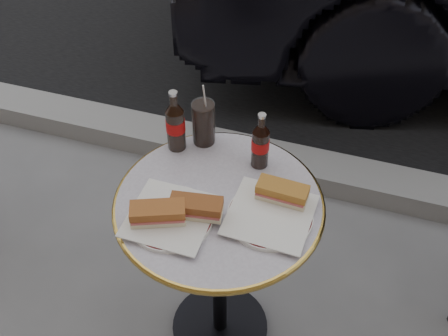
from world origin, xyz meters
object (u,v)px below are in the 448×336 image
(bistro_table, at_px, (220,273))
(cola_bottle_right, at_px, (261,140))
(plate_left, at_px, (171,218))
(cola_glass, at_px, (204,123))
(cola_bottle_left, at_px, (175,120))
(plate_right, at_px, (270,216))

(bistro_table, xyz_separation_m, cola_bottle_right, (0.07, 0.18, 0.47))
(plate_left, height_order, cola_glass, cola_glass)
(bistro_table, bearing_deg, cola_bottle_left, 137.68)
(bistro_table, distance_m, plate_left, 0.40)
(cola_bottle_left, bearing_deg, plate_left, -72.34)
(cola_glass, bearing_deg, cola_bottle_right, -14.01)
(cola_bottle_right, bearing_deg, cola_glass, 165.99)
(plate_left, bearing_deg, cola_bottle_right, 58.51)
(plate_left, height_order, plate_right, same)
(plate_right, bearing_deg, cola_bottle_left, 150.82)
(bistro_table, relative_size, cola_glass, 4.80)
(bistro_table, xyz_separation_m, plate_right, (0.16, -0.02, 0.37))
(plate_right, bearing_deg, plate_left, -161.26)
(bistro_table, xyz_separation_m, plate_left, (-0.11, -0.11, 0.37))
(plate_left, relative_size, cola_bottle_left, 1.11)
(plate_left, distance_m, cola_bottle_left, 0.32)
(cola_bottle_left, relative_size, cola_glass, 1.43)
(plate_left, xyz_separation_m, cola_bottle_right, (0.18, 0.29, 0.09))
(plate_left, height_order, cola_bottle_left, cola_bottle_left)
(cola_bottle_left, height_order, cola_glass, cola_bottle_left)
(plate_left, relative_size, plate_right, 0.99)
(plate_left, bearing_deg, bistro_table, 45.13)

